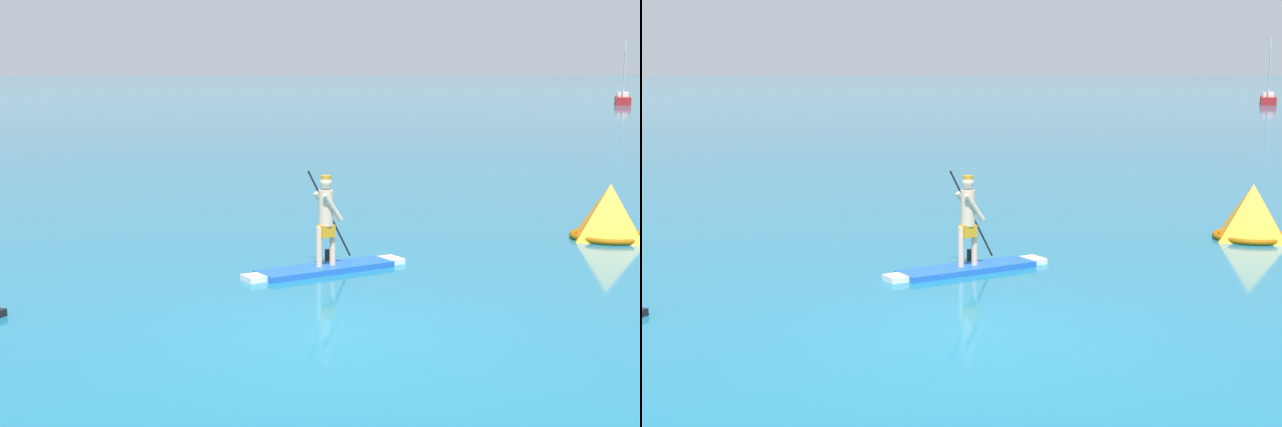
# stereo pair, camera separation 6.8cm
# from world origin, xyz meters

# --- Properties ---
(ground) EXTENTS (440.00, 440.00, 0.00)m
(ground) POSITION_xyz_m (0.00, 0.00, 0.00)
(ground) COLOR #196B8C
(paddleboarder_mid_center) EXTENTS (3.06, 1.85, 1.83)m
(paddleboarder_mid_center) POSITION_xyz_m (0.18, 4.01, 0.36)
(paddleboarder_mid_center) COLOR blue
(paddleboarder_mid_center) RESTS_ON ground
(race_marker_buoy) EXTENTS (1.83, 1.83, 1.17)m
(race_marker_buoy) POSITION_xyz_m (6.42, 6.71, 0.52)
(race_marker_buoy) COLOR orange
(race_marker_buoy) RESTS_ON ground
(sailboat_right_horizon) EXTENTS (2.76, 4.86, 5.68)m
(sailboat_right_horizon) POSITION_xyz_m (30.95, 67.42, 0.80)
(sailboat_right_horizon) COLOR #A51E1E
(sailboat_right_horizon) RESTS_ON ground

